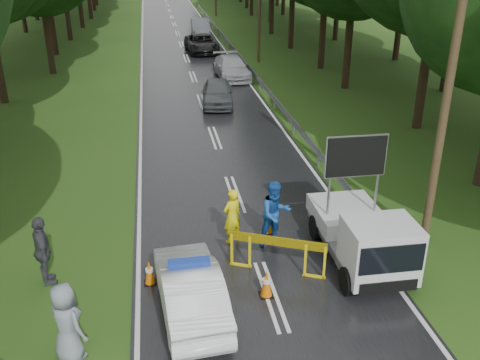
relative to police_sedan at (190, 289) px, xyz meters
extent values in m
plane|color=#224914|center=(2.06, 0.30, -0.66)|extent=(160.00, 160.00, 0.00)
cube|color=black|center=(2.06, 30.30, -0.65)|extent=(7.00, 140.00, 0.02)
cylinder|color=gray|center=(5.76, 0.30, -0.31)|extent=(0.12, 0.12, 0.70)
cube|color=gray|center=(5.76, 30.30, -0.11)|extent=(0.05, 60.00, 0.30)
cylinder|color=#40321E|center=(7.26, 2.30, 4.34)|extent=(0.24, 0.24, 10.00)
imported|color=white|center=(0.00, 0.00, 0.00)|extent=(1.72, 4.11, 1.32)
cube|color=#1938A5|center=(0.00, 0.00, 0.72)|extent=(1.01, 0.36, 0.13)
cube|color=gray|center=(4.86, 1.84, -0.18)|extent=(1.79, 3.73, 0.22)
cube|color=silver|center=(4.87, 2.72, 0.18)|extent=(1.87, 2.14, 0.49)
cube|color=silver|center=(4.85, 0.24, 0.44)|extent=(1.78, 1.43, 1.51)
cube|color=black|center=(4.85, -0.48, 0.62)|extent=(1.64, 0.04, 0.75)
cube|color=black|center=(4.86, 2.37, 2.17)|extent=(1.68, 0.12, 1.15)
cylinder|color=black|center=(4.01, 0.07, -0.29)|extent=(0.25, 0.75, 0.74)
cylinder|color=black|center=(5.69, 0.06, -0.29)|extent=(0.25, 0.75, 0.74)
cylinder|color=black|center=(4.03, 2.91, -0.29)|extent=(0.25, 0.75, 0.74)
cylinder|color=black|center=(5.71, 2.90, -0.29)|extent=(0.25, 0.75, 0.74)
cube|color=yellow|center=(1.29, 1.84, -0.15)|extent=(0.08, 0.08, 1.02)
cube|color=yellow|center=(1.75, 1.62, -0.15)|extent=(0.08, 0.08, 1.02)
cube|color=yellow|center=(3.15, 0.98, -0.15)|extent=(0.08, 0.08, 1.02)
cube|color=yellow|center=(3.61, 0.77, -0.15)|extent=(0.08, 0.08, 1.02)
cube|color=#F2CC00|center=(2.45, 1.30, 0.31)|extent=(2.43, 1.16, 0.26)
imported|color=#FAEE0D|center=(1.49, 3.10, 0.20)|extent=(0.75, 0.68, 1.73)
imported|color=#194FA7|center=(2.72, 2.79, 0.34)|extent=(1.14, 0.99, 2.02)
imported|color=#3E3F46|center=(-3.65, 1.80, 0.31)|extent=(0.80, 1.23, 1.95)
imported|color=gray|center=(-2.68, -1.20, 0.29)|extent=(1.09, 1.08, 1.90)
imported|color=#44484C|center=(2.86, 17.60, 0.03)|extent=(2.07, 4.21, 1.38)
imported|color=#9A9CA1|center=(4.53, 23.60, 0.02)|extent=(2.16, 4.82, 1.37)
imported|color=black|center=(3.45, 32.50, 0.04)|extent=(2.59, 5.16, 1.40)
imported|color=#46484E|center=(4.15, 40.92, 0.10)|extent=(1.73, 4.67, 1.53)
cube|color=black|center=(1.94, 0.30, -0.65)|extent=(0.37, 0.37, 0.03)
cone|color=orange|center=(1.94, 0.30, -0.27)|extent=(0.30, 0.30, 0.75)
cube|color=black|center=(2.69, 3.44, -0.65)|extent=(0.36, 0.36, 0.03)
cone|color=orange|center=(2.69, 3.44, -0.28)|extent=(0.29, 0.29, 0.74)
cube|color=black|center=(-0.97, 1.33, -0.65)|extent=(0.33, 0.33, 0.03)
cone|color=orange|center=(-0.97, 1.33, -0.30)|extent=(0.27, 0.27, 0.69)
cube|color=black|center=(5.08, 3.86, -0.65)|extent=(0.36, 0.36, 0.03)
cone|color=orange|center=(5.08, 3.86, -0.27)|extent=(0.30, 0.30, 0.75)
camera|label=1|loc=(-0.53, -10.65, 7.66)|focal=40.00mm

